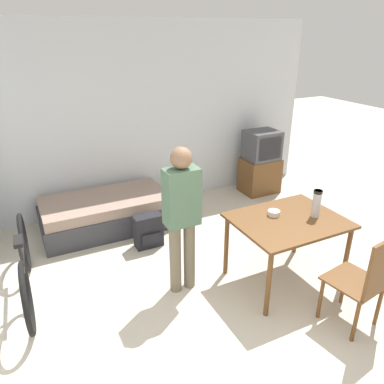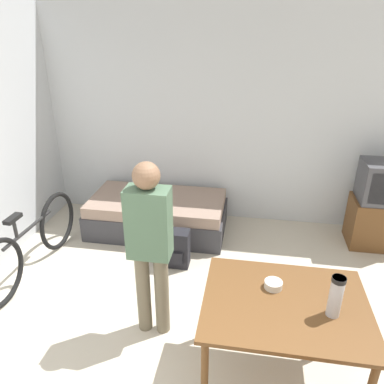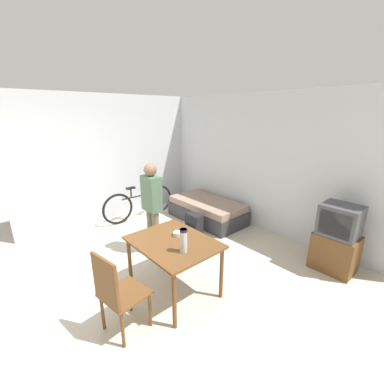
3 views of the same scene
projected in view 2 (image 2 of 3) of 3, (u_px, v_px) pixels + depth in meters
name	position (u px, v px, depth m)	size (l,w,h in m)	color
wall_back	(226.00, 120.00, 4.70)	(5.63, 0.06, 2.70)	silver
daybed	(158.00, 214.00, 4.79)	(1.71, 0.90, 0.46)	#333338
tv	(379.00, 206.00, 4.37)	(0.59, 0.46, 1.05)	brown
dining_table	(284.00, 312.00, 2.57)	(1.12, 0.88, 0.75)	brown
bicycle	(31.00, 243.00, 3.93)	(0.12, 1.72, 0.77)	black
person_standing	(150.00, 241.00, 2.95)	(0.34, 0.21, 1.57)	#6B604C
thermos_flask	(336.00, 295.00, 2.36)	(0.09, 0.09, 0.29)	#B7B7BC
mate_bowl	(273.00, 285.00, 2.66)	(0.13, 0.13, 0.05)	beige
backpack	(173.00, 248.00, 4.10)	(0.35, 0.21, 0.43)	black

